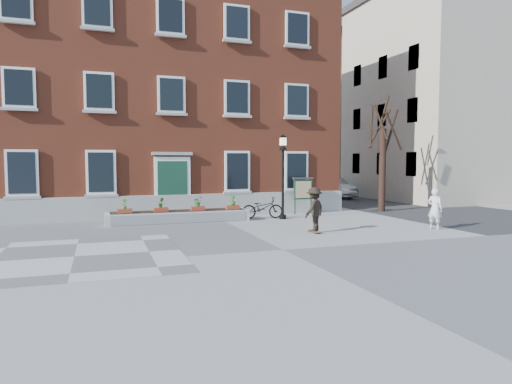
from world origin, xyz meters
name	(u,v)px	position (x,y,z in m)	size (l,w,h in m)	color
ground	(283,250)	(0.00, 0.00, 0.00)	(100.00, 100.00, 0.00)	gray
checker_patch	(74,257)	(-6.00, 1.00, 0.01)	(6.00, 6.00, 0.01)	#5C5B5E
bicycle	(262,208)	(1.93, 7.25, 0.51)	(0.68, 1.94, 1.02)	black
parked_car	(332,188)	(10.77, 16.78, 0.74)	(1.58, 4.52, 1.49)	silver
bystander	(435,209)	(7.28, 1.90, 0.82)	(0.60, 0.39, 1.65)	white
brick_building	(158,98)	(-2.00, 13.98, 6.30)	(18.40, 10.85, 12.60)	brown
planter_assembly	(179,216)	(-1.99, 7.18, 0.31)	(6.20, 1.12, 1.15)	silver
bare_tree	(383,159)	(9.01, 8.01, 2.79)	(1.83, 1.83, 6.16)	#301D15
side_street	(393,109)	(17.99, 19.78, 7.02)	(15.20, 36.00, 14.50)	#343437
lamp_post	(283,165)	(2.78, 6.80, 2.54)	(0.40, 0.40, 3.93)	black
notice_board	(303,189)	(4.52, 8.32, 1.26)	(1.10, 0.16, 1.87)	#193222
skateboarder	(314,209)	(2.37, 2.68, 0.90)	(1.23, 1.09, 1.73)	brown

